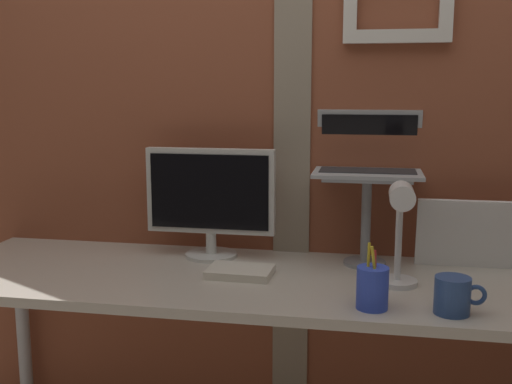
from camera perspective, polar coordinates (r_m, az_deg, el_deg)
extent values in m
cube|color=brown|center=(2.23, 1.44, 6.48)|extent=(3.31, 0.12, 2.45)
cube|color=gray|center=(2.15, 3.36, 6.34)|extent=(0.13, 0.01, 2.45)
cube|color=white|center=(2.12, 12.84, 13.82)|extent=(0.35, 0.03, 0.04)
cube|color=white|center=(2.14, 8.71, 16.93)|extent=(0.04, 0.03, 0.18)
cube|color=white|center=(2.15, 17.19, 16.58)|extent=(0.04, 0.03, 0.18)
cube|color=beige|center=(1.95, -0.55, -8.18)|extent=(2.03, 0.63, 0.03)
cylinder|color=#B2B2B7|center=(2.65, -20.61, -12.70)|extent=(0.05, 0.05, 0.74)
cylinder|color=silver|center=(2.17, -4.14, -5.78)|extent=(0.18, 0.18, 0.01)
cylinder|color=silver|center=(2.16, -4.16, -4.69)|extent=(0.04, 0.04, 0.07)
cube|color=silver|center=(2.12, -4.22, 0.10)|extent=(0.45, 0.04, 0.29)
cube|color=black|center=(2.10, -4.36, 0.01)|extent=(0.41, 0.00, 0.26)
cylinder|color=gray|center=(2.10, 9.98, -6.43)|extent=(0.14, 0.14, 0.01)
cylinder|color=gray|center=(2.07, 10.10, -2.57)|extent=(0.03, 0.03, 0.28)
cube|color=gray|center=(2.04, 10.22, 1.38)|extent=(0.28, 0.22, 0.01)
cube|color=#ADB2B7|center=(2.04, 10.23, 1.69)|extent=(0.35, 0.22, 0.01)
cube|color=#2D2D30|center=(2.05, 10.24, 1.96)|extent=(0.31, 0.13, 0.00)
cube|color=#ADB2B7|center=(2.16, 10.35, 4.90)|extent=(0.35, 0.04, 0.20)
cube|color=black|center=(2.15, 10.35, 4.85)|extent=(0.32, 0.03, 0.16)
cube|color=white|center=(2.12, 19.71, -3.70)|extent=(0.38, 0.06, 0.23)
cylinder|color=white|center=(1.91, 12.85, -8.09)|extent=(0.12, 0.12, 0.02)
cylinder|color=white|center=(1.87, 13.03, -3.63)|extent=(0.02, 0.02, 0.29)
cylinder|color=white|center=(1.76, 13.30, -0.34)|extent=(0.07, 0.11, 0.07)
cylinder|color=blue|center=(1.69, 10.68, -8.68)|extent=(0.08, 0.08, 0.11)
cylinder|color=yellow|center=(1.68, 10.26, -7.44)|extent=(0.01, 0.02, 0.17)
cylinder|color=yellow|center=(1.67, 10.95, -7.64)|extent=(0.03, 0.02, 0.17)
cylinder|color=red|center=(1.69, 10.91, -7.89)|extent=(0.02, 0.02, 0.14)
cylinder|color=red|center=(1.69, 10.85, -7.75)|extent=(0.01, 0.01, 0.15)
cylinder|color=#2D4C8C|center=(1.71, 17.64, -9.07)|extent=(0.09, 0.09, 0.10)
torus|color=#2D4C8C|center=(1.72, 19.61, -8.93)|extent=(0.06, 0.01, 0.06)
cube|color=silver|center=(1.95, -1.48, -7.36)|extent=(0.20, 0.15, 0.02)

